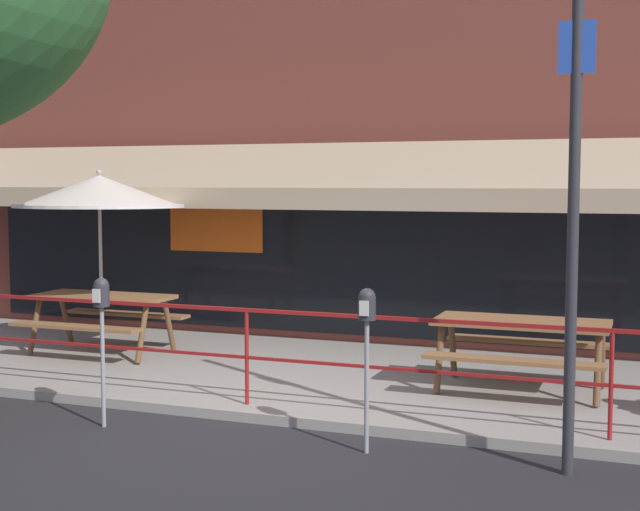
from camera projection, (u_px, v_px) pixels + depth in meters
name	position (u px, v px, depth m)	size (l,w,h in m)	color
ground_plane	(234.00, 422.00, 8.61)	(120.00, 120.00, 0.00)	#232326
patio_deck	(310.00, 375.00, 10.47)	(15.00, 4.00, 0.10)	gray
restaurant_building	(369.00, 53.00, 12.21)	(15.00, 1.60, 8.23)	brown
patio_railing	(247.00, 335.00, 8.83)	(13.84, 0.04, 0.97)	maroon
picnic_table_left	(102.00, 307.00, 11.45)	(1.80, 1.42, 0.76)	brown
picnic_table_centre	(521.00, 335.00, 9.37)	(1.80, 1.42, 0.76)	brown
patio_umbrella_left	(99.00, 193.00, 11.33)	(2.14, 2.14, 2.38)	#B7B2A8
parking_meter_near	(102.00, 307.00, 8.34)	(0.15, 0.16, 1.42)	gray
parking_meter_far	(367.00, 320.00, 7.53)	(0.15, 0.16, 1.42)	gray
street_sign_pole	(574.00, 174.00, 6.87)	(0.28, 0.09, 4.64)	#2D2D33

